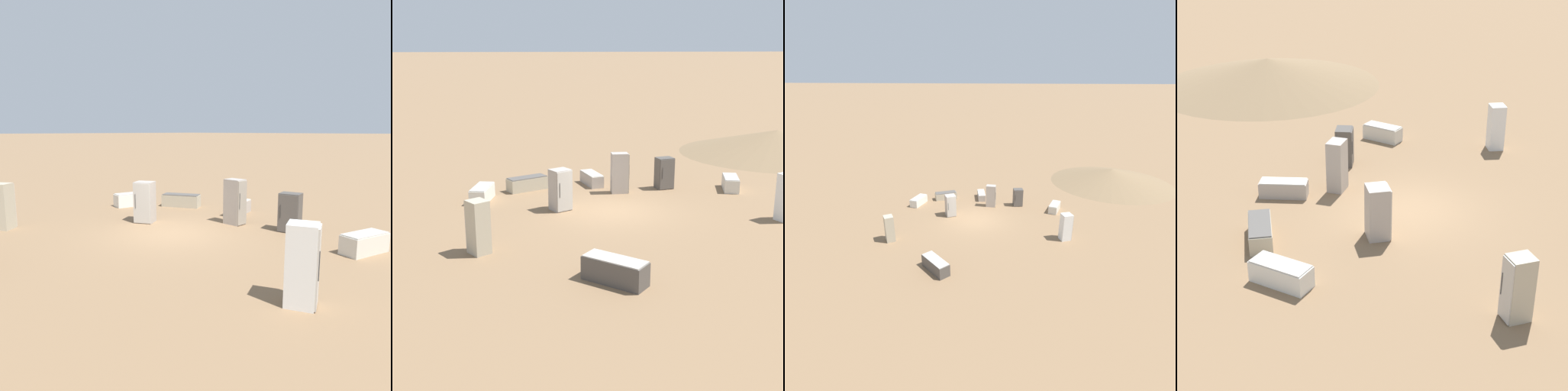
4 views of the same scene
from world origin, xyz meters
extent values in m
plane|color=#846647|center=(0.00, 0.00, 0.00)|extent=(1000.00, 1000.00, 0.00)
cone|color=#7F6647|center=(10.95, -12.29, 0.73)|extent=(12.08, 12.08, 1.47)
cube|color=silver|center=(2.25, 5.45, 0.31)|extent=(1.86, 1.05, 0.62)
cube|color=#BCB7AD|center=(2.25, 5.45, 0.64)|extent=(1.78, 1.01, 0.04)
cube|color=#A89E93|center=(2.84, -0.75, 0.93)|extent=(0.57, 0.75, 1.86)
cube|color=gray|center=(2.83, -1.15, 0.93)|extent=(0.54, 0.05, 1.78)
cylinder|color=#2D2D2D|center=(2.64, -1.18, 1.02)|extent=(0.02, 0.02, 0.65)
cube|color=#A89E93|center=(0.48, 2.15, 0.86)|extent=(0.95, 0.99, 1.71)
cube|color=#BCB7AD|center=(0.18, 1.98, 0.86)|extent=(0.39, 0.66, 1.65)
cylinder|color=#2D2D2D|center=(0.02, 2.20, 0.94)|extent=(0.02, 0.02, 0.60)
cube|color=#4C4742|center=(3.37, -3.02, 0.74)|extent=(0.75, 0.89, 1.48)
cube|color=#56514C|center=(3.05, -3.09, 0.74)|extent=(0.20, 0.73, 1.42)
cylinder|color=#2D2D2D|center=(2.97, -2.83, 0.82)|extent=(0.02, 0.02, 0.52)
cube|color=#4C4742|center=(-6.90, 1.15, 0.36)|extent=(1.77, 1.90, 0.71)
cube|color=#BCB7AD|center=(-6.90, 1.15, 0.73)|extent=(1.70, 1.83, 0.04)
cube|color=#B2A88E|center=(-4.07, 5.17, 0.90)|extent=(0.85, 0.84, 1.80)
cube|color=#BCB7AD|center=(-3.79, 5.36, 0.90)|extent=(0.35, 0.47, 1.73)
cylinder|color=#2D2D2D|center=(-3.65, 5.22, 0.99)|extent=(0.02, 0.02, 0.63)
cube|color=#A89E93|center=(4.46, 0.31, 0.28)|extent=(1.77, 0.99, 0.56)
cube|color=silver|center=(4.46, 0.31, 0.58)|extent=(1.70, 0.95, 0.04)
cube|color=#B2A88E|center=(3.84, 3.46, 0.30)|extent=(1.48, 1.99, 0.59)
cube|color=#56514C|center=(3.84, 3.46, 0.61)|extent=(1.42, 1.91, 0.04)
cube|color=beige|center=(2.69, -6.06, 0.30)|extent=(1.73, 1.07, 0.61)
cube|color=#BCB7AD|center=(2.69, -6.06, 0.63)|extent=(1.66, 1.03, 0.04)
camera|label=1|loc=(-9.29, -10.26, 3.81)|focal=35.00mm
camera|label=2|loc=(-21.12, 3.74, 6.62)|focal=50.00mm
camera|label=3|loc=(-20.96, -3.68, 10.33)|focal=28.00mm
camera|label=4|loc=(-4.57, 19.22, 10.00)|focal=60.00mm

